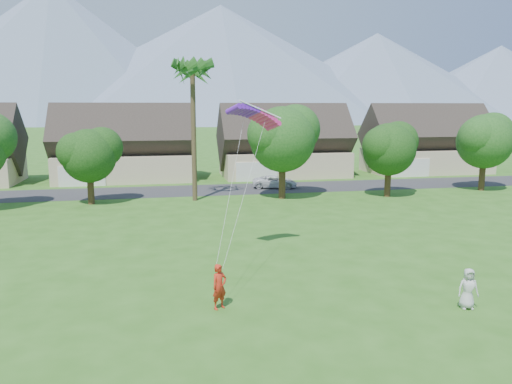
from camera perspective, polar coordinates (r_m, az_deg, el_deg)
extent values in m
plane|color=#2D6019|center=(18.91, 6.11, -16.58)|extent=(500.00, 500.00, 0.00)
cube|color=#2D2D30|center=(51.12, -5.20, 0.24)|extent=(90.00, 7.00, 0.01)
imported|color=red|center=(21.21, -4.21, -10.73)|extent=(0.84, 0.75, 1.92)
imported|color=beige|center=(22.99, 23.08, -10.12)|extent=(0.94, 0.71, 1.74)
imported|color=silver|center=(52.13, 2.18, 1.18)|extent=(5.05, 3.16, 1.30)
cone|color=slate|center=(281.90, -21.99, 14.42)|extent=(190.00, 190.00, 70.00)
cone|color=slate|center=(279.32, -3.98, 14.31)|extent=(240.00, 240.00, 62.00)
cone|color=slate|center=(303.66, 13.56, 12.56)|extent=(200.00, 200.00, 50.00)
cone|color=slate|center=(344.32, 25.98, 11.08)|extent=(180.00, 180.00, 45.00)
cube|color=beige|center=(59.69, -14.77, 2.77)|extent=(15.00, 8.00, 3.00)
cube|color=#382D28|center=(59.40, -14.91, 5.92)|extent=(15.75, 8.15, 8.15)
cube|color=silver|center=(56.16, -19.28, 1.72)|extent=(4.80, 0.12, 2.20)
cube|color=beige|center=(61.46, 3.22, 3.26)|extent=(15.00, 8.00, 3.00)
cube|color=#382D28|center=(61.18, 3.25, 6.32)|extent=(15.75, 8.15, 8.15)
cube|color=silver|center=(56.65, 0.11, 2.33)|extent=(4.80, 0.12, 2.20)
cube|color=beige|center=(68.66, 18.80, 3.44)|extent=(15.00, 8.00, 3.00)
cube|color=#382D28|center=(68.41, 18.95, 6.17)|extent=(15.75, 8.15, 8.15)
cube|color=silver|center=(63.14, 17.29, 2.65)|extent=(4.80, 0.12, 2.20)
cylinder|color=#47301C|center=(45.63, -18.35, 0.03)|extent=(0.56, 0.56, 2.18)
sphere|color=#214916|center=(45.24, -18.56, 3.94)|extent=(4.62, 4.62, 4.62)
cylinder|color=#47301C|center=(46.08, 3.00, 1.00)|extent=(0.62, 0.62, 2.82)
sphere|color=#214916|center=(45.65, 3.05, 6.03)|extent=(5.98, 5.98, 5.98)
cylinder|color=#47301C|center=(48.61, 14.80, 0.84)|extent=(0.58, 0.58, 2.30)
sphere|color=#214916|center=(48.23, 14.97, 4.73)|extent=(4.90, 4.90, 4.90)
cylinder|color=#47301C|center=(55.49, 24.41, 1.49)|extent=(0.60, 0.60, 2.56)
sphere|color=#214916|center=(55.14, 24.68, 5.28)|extent=(5.44, 5.44, 5.44)
cylinder|color=#4C3D26|center=(44.84, -7.13, 6.60)|extent=(0.44, 0.44, 12.00)
sphere|color=#286021|center=(44.95, -7.31, 14.64)|extent=(3.00, 3.00, 3.00)
cube|color=#6819C2|center=(27.15, -1.80, 8.97)|extent=(1.81, 1.56, 0.50)
cube|color=#DA2879|center=(27.44, 1.40, 8.98)|extent=(1.81, 1.56, 0.50)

